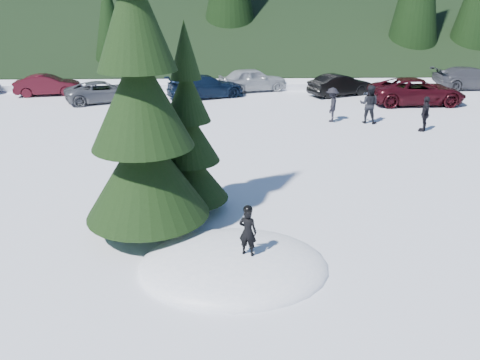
{
  "coord_description": "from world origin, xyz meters",
  "views": [
    {
      "loc": [
        -0.11,
        -9.44,
        5.89
      ],
      "look_at": [
        0.23,
        2.79,
        1.1
      ],
      "focal_mm": 35.0,
      "sensor_mm": 36.0,
      "label": 1
    }
  ],
  "objects_px": {
    "spruce_tall": "(141,111)",
    "adult_0": "(369,104)",
    "adult_2": "(332,105)",
    "car_4": "(253,80)",
    "child_skier": "(248,232)",
    "car_1": "(48,85)",
    "car_5": "(340,85)",
    "car_6": "(417,91)",
    "car_7": "(470,78)",
    "spruce_short": "(189,142)",
    "car_2": "(103,92)",
    "car_3": "(206,86)",
    "adult_1": "(425,114)"
  },
  "relations": [
    {
      "from": "adult_2",
      "to": "car_3",
      "type": "height_order",
      "value": "adult_2"
    },
    {
      "from": "spruce_tall",
      "to": "adult_2",
      "type": "xyz_separation_m",
      "value": [
        7.36,
        11.85,
        -2.47
      ]
    },
    {
      "from": "car_1",
      "to": "car_5",
      "type": "distance_m",
      "value": 18.69
    },
    {
      "from": "spruce_tall",
      "to": "adult_1",
      "type": "bearing_deg",
      "value": 41.18
    },
    {
      "from": "spruce_tall",
      "to": "adult_0",
      "type": "relative_size",
      "value": 4.54
    },
    {
      "from": "spruce_short",
      "to": "car_2",
      "type": "xyz_separation_m",
      "value": [
        -6.31,
        15.58,
        -1.48
      ]
    },
    {
      "from": "car_4",
      "to": "car_3",
      "type": "bearing_deg",
      "value": 105.71
    },
    {
      "from": "adult_2",
      "to": "car_1",
      "type": "relative_size",
      "value": 0.43
    },
    {
      "from": "adult_2",
      "to": "car_2",
      "type": "height_order",
      "value": "adult_2"
    },
    {
      "from": "spruce_tall",
      "to": "car_3",
      "type": "bearing_deg",
      "value": 87.56
    },
    {
      "from": "child_skier",
      "to": "car_6",
      "type": "distance_m",
      "value": 20.79
    },
    {
      "from": "adult_1",
      "to": "car_2",
      "type": "xyz_separation_m",
      "value": [
        -16.64,
        7.08,
        -0.2
      ]
    },
    {
      "from": "car_4",
      "to": "car_5",
      "type": "relative_size",
      "value": 1.1
    },
    {
      "from": "spruce_tall",
      "to": "adult_0",
      "type": "distance_m",
      "value": 14.88
    },
    {
      "from": "spruce_tall",
      "to": "car_5",
      "type": "relative_size",
      "value": 2.09
    },
    {
      "from": "car_3",
      "to": "car_2",
      "type": "bearing_deg",
      "value": 78.36
    },
    {
      "from": "car_1",
      "to": "car_7",
      "type": "height_order",
      "value": "car_7"
    },
    {
      "from": "adult_0",
      "to": "adult_1",
      "type": "distance_m",
      "value": 2.72
    },
    {
      "from": "spruce_tall",
      "to": "car_6",
      "type": "relative_size",
      "value": 1.57
    },
    {
      "from": "car_6",
      "to": "car_7",
      "type": "relative_size",
      "value": 1.07
    },
    {
      "from": "child_skier",
      "to": "car_5",
      "type": "distance_m",
      "value": 21.63
    },
    {
      "from": "spruce_tall",
      "to": "car_5",
      "type": "distance_m",
      "value": 20.88
    },
    {
      "from": "child_skier",
      "to": "car_1",
      "type": "relative_size",
      "value": 0.28
    },
    {
      "from": "adult_2",
      "to": "car_1",
      "type": "height_order",
      "value": "adult_2"
    },
    {
      "from": "spruce_short",
      "to": "car_7",
      "type": "relative_size",
      "value": 1.05
    },
    {
      "from": "car_6",
      "to": "car_4",
      "type": "bearing_deg",
      "value": 63.79
    },
    {
      "from": "spruce_short",
      "to": "adult_0",
      "type": "xyz_separation_m",
      "value": [
        8.13,
        10.1,
        -1.16
      ]
    },
    {
      "from": "spruce_tall",
      "to": "car_7",
      "type": "xyz_separation_m",
      "value": [
        18.75,
        20.57,
        -2.58
      ]
    },
    {
      "from": "car_3",
      "to": "child_skier",
      "type": "bearing_deg",
      "value": 162.85
    },
    {
      "from": "spruce_short",
      "to": "car_2",
      "type": "distance_m",
      "value": 16.88
    },
    {
      "from": "adult_2",
      "to": "spruce_short",
      "type": "bearing_deg",
      "value": -16.26
    },
    {
      "from": "spruce_short",
      "to": "adult_0",
      "type": "height_order",
      "value": "spruce_short"
    },
    {
      "from": "adult_1",
      "to": "car_3",
      "type": "relative_size",
      "value": 0.34
    },
    {
      "from": "adult_2",
      "to": "adult_1",
      "type": "bearing_deg",
      "value": 78.99
    },
    {
      "from": "child_skier",
      "to": "adult_1",
      "type": "height_order",
      "value": "adult_1"
    },
    {
      "from": "spruce_tall",
      "to": "car_5",
      "type": "height_order",
      "value": "spruce_tall"
    },
    {
      "from": "spruce_tall",
      "to": "car_7",
      "type": "bearing_deg",
      "value": 47.66
    },
    {
      "from": "car_3",
      "to": "car_1",
      "type": "bearing_deg",
      "value": 61.97
    },
    {
      "from": "spruce_tall",
      "to": "child_skier",
      "type": "height_order",
      "value": "spruce_tall"
    },
    {
      "from": "car_3",
      "to": "car_6",
      "type": "bearing_deg",
      "value": -122.58
    },
    {
      "from": "adult_2",
      "to": "car_5",
      "type": "relative_size",
      "value": 0.41
    },
    {
      "from": "adult_0",
      "to": "car_4",
      "type": "height_order",
      "value": "adult_0"
    },
    {
      "from": "adult_0",
      "to": "car_2",
      "type": "height_order",
      "value": "adult_0"
    },
    {
      "from": "car_5",
      "to": "car_6",
      "type": "height_order",
      "value": "car_6"
    },
    {
      "from": "adult_0",
      "to": "adult_2",
      "type": "distance_m",
      "value": 1.81
    },
    {
      "from": "adult_0",
      "to": "car_4",
      "type": "relative_size",
      "value": 0.42
    },
    {
      "from": "spruce_short",
      "to": "car_2",
      "type": "relative_size",
      "value": 1.21
    },
    {
      "from": "car_4",
      "to": "child_skier",
      "type": "bearing_deg",
      "value": 158.27
    },
    {
      "from": "spruce_tall",
      "to": "car_1",
      "type": "xyz_separation_m",
      "value": [
        -9.38,
        19.16,
        -2.66
      ]
    },
    {
      "from": "adult_1",
      "to": "car_3",
      "type": "height_order",
      "value": "adult_1"
    }
  ]
}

